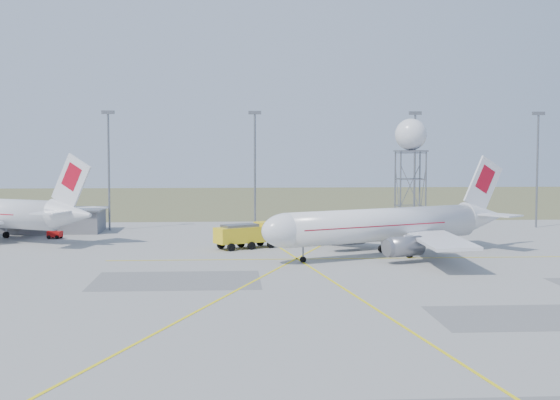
{
  "coord_description": "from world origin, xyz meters",
  "views": [
    {
      "loc": [
        -14.06,
        -68.7,
        14.53
      ],
      "look_at": [
        -7.27,
        40.0,
        6.92
      ],
      "focal_mm": 50.0,
      "sensor_mm": 36.0,
      "label": 1
    }
  ],
  "objects": [
    {
      "name": "fire_truck",
      "position": [
        -11.81,
        41.01,
        1.72
      ],
      "size": [
        9.33,
        6.86,
        3.59
      ],
      "rotation": [
        0.0,
        0.0,
        0.49
      ],
      "color": "yellow",
      "rests_on": "ground"
    },
    {
      "name": "baggage_tug",
      "position": [
        -41.76,
        54.41,
        0.62
      ],
      "size": [
        2.38,
        2.1,
        1.65
      ],
      "rotation": [
        0.0,
        0.0,
        -0.23
      ],
      "color": "#B60E0D",
      "rests_on": "ground"
    },
    {
      "name": "mast_c",
      "position": [
        18.0,
        66.0,
        12.07
      ],
      "size": [
        2.2,
        0.5,
        20.5
      ],
      "color": "slate",
      "rests_on": "ground"
    },
    {
      "name": "airliner_main",
      "position": [
        6.28,
        32.34,
        4.03
      ],
      "size": [
        36.65,
        34.12,
        13.14
      ],
      "rotation": [
        0.0,
        0.0,
        3.57
      ],
      "color": "silver",
      "rests_on": "ground"
    },
    {
      "name": "mast_a",
      "position": [
        -35.0,
        66.0,
        12.07
      ],
      "size": [
        2.2,
        0.5,
        20.5
      ],
      "color": "slate",
      "rests_on": "ground"
    },
    {
      "name": "grass_strip",
      "position": [
        0.0,
        140.0,
        0.01
      ],
      "size": [
        400.0,
        120.0,
        0.03
      ],
      "primitive_type": "cube",
      "color": "#4F5B32",
      "rests_on": "ground"
    },
    {
      "name": "radar_tower",
      "position": [
        15.57,
        58.75,
        10.66
      ],
      "size": [
        5.25,
        5.25,
        18.99
      ],
      "color": "slate",
      "rests_on": "ground"
    },
    {
      "name": "ground",
      "position": [
        0.0,
        0.0,
        0.0
      ],
      "size": [
        400.0,
        400.0,
        0.0
      ],
      "primitive_type": "plane",
      "color": "#A09F9B",
      "rests_on": "ground"
    },
    {
      "name": "building_grey",
      "position": [
        -45.0,
        64.0,
        1.97
      ],
      "size": [
        19.0,
        10.0,
        3.9
      ],
      "color": "slate",
      "rests_on": "ground"
    },
    {
      "name": "mast_d",
      "position": [
        40.0,
        66.0,
        12.07
      ],
      "size": [
        2.2,
        0.5,
        20.5
      ],
      "color": "slate",
      "rests_on": "ground"
    },
    {
      "name": "mast_b",
      "position": [
        -10.0,
        66.0,
        12.07
      ],
      "size": [
        2.2,
        0.5,
        20.5
      ],
      "color": "slate",
      "rests_on": "ground"
    }
  ]
}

